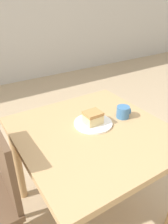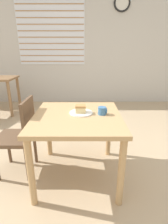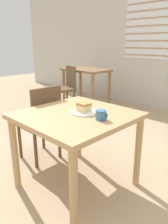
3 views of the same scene
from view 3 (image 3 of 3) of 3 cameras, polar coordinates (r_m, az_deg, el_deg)
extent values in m
plane|color=tan|center=(2.11, -5.24, -19.58)|extent=(14.00, 14.00, 0.00)
cube|color=white|center=(4.53, 19.88, 21.47)|extent=(1.57, 0.01, 1.37)
cube|color=#AD7F51|center=(4.51, 18.98, 13.72)|extent=(1.54, 0.01, 0.02)
cube|color=#AD7F51|center=(4.50, 19.16, 15.44)|extent=(1.54, 0.01, 0.02)
cube|color=#AD7F51|center=(4.50, 19.34, 17.18)|extent=(1.54, 0.01, 0.02)
cube|color=#AD7F51|center=(4.50, 19.53, 18.90)|extent=(1.54, 0.01, 0.02)
cube|color=#AD7F51|center=(4.51, 19.71, 20.63)|extent=(1.54, 0.01, 0.02)
cube|color=#AD7F51|center=(4.52, 19.91, 22.35)|extent=(1.54, 0.01, 0.02)
cube|color=#AD7F51|center=(4.54, 20.10, 24.05)|extent=(1.54, 0.01, 0.02)
cube|color=#AD7F51|center=(4.56, 20.30, 25.75)|extent=(1.54, 0.01, 0.02)
cube|color=tan|center=(1.84, -2.02, -0.94)|extent=(0.87, 0.89, 0.04)
cylinder|color=tan|center=(2.07, -17.64, -10.35)|extent=(0.06, 0.06, 0.67)
cylinder|color=tan|center=(1.52, -2.74, -20.54)|extent=(0.06, 0.06, 0.67)
cylinder|color=tan|center=(2.48, -1.42, -4.61)|extent=(0.06, 0.06, 0.67)
cylinder|color=tan|center=(2.05, 13.91, -10.17)|extent=(0.06, 0.06, 0.67)
cube|color=olive|center=(4.50, 0.51, 10.98)|extent=(0.93, 0.60, 0.04)
cylinder|color=olive|center=(4.69, -5.32, 6.42)|extent=(0.06, 0.06, 0.73)
cylinder|color=olive|center=(4.11, 2.24, 4.86)|extent=(0.06, 0.06, 0.73)
cylinder|color=olive|center=(5.02, -0.94, 7.24)|extent=(0.06, 0.06, 0.73)
cylinder|color=olive|center=(4.48, 6.57, 5.84)|extent=(0.06, 0.06, 0.73)
cube|color=brown|center=(2.48, -11.79, -2.92)|extent=(0.38, 0.38, 0.04)
cylinder|color=brown|center=(2.77, -10.64, -5.52)|extent=(0.04, 0.04, 0.40)
cylinder|color=brown|center=(2.62, -16.40, -7.37)|extent=(0.04, 0.04, 0.40)
cylinder|color=brown|center=(2.53, -6.41, -7.59)|extent=(0.04, 0.04, 0.40)
cylinder|color=brown|center=(2.37, -12.49, -9.83)|extent=(0.04, 0.04, 0.40)
cube|color=brown|center=(2.27, -9.67, 1.30)|extent=(0.03, 0.36, 0.41)
cube|color=brown|center=(4.24, -5.52, 5.95)|extent=(0.46, 0.46, 0.04)
cylinder|color=brown|center=(4.37, -8.24, 3.25)|extent=(0.04, 0.04, 0.40)
cylinder|color=brown|center=(4.09, -6.50, 2.30)|extent=(0.04, 0.04, 0.40)
cylinder|color=brown|center=(4.50, -4.47, 3.79)|extent=(0.04, 0.04, 0.40)
cylinder|color=brown|center=(4.22, -2.54, 2.90)|extent=(0.04, 0.04, 0.40)
cube|color=brown|center=(4.28, -3.47, 9.16)|extent=(0.36, 0.12, 0.41)
cylinder|color=white|center=(1.85, 0.09, -0.03)|extent=(0.24, 0.24, 0.01)
cube|color=#E5CC89|center=(1.84, -0.04, 0.99)|extent=(0.10, 0.09, 0.06)
cube|color=#B27F47|center=(1.83, -0.04, 2.12)|extent=(0.10, 0.09, 0.02)
cylinder|color=teal|center=(1.68, 4.42, -0.74)|extent=(0.08, 0.08, 0.08)
torus|color=teal|center=(1.66, 5.51, -1.06)|extent=(0.01, 0.06, 0.06)
camera|label=1|loc=(1.92, -37.87, 18.69)|focal=35.00mm
camera|label=2|loc=(1.27, -65.95, 9.71)|focal=28.00mm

